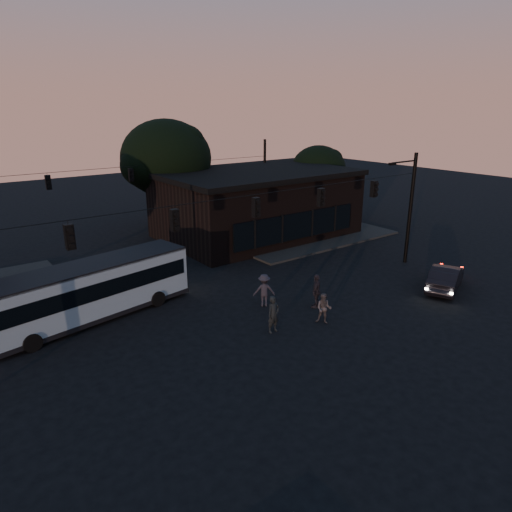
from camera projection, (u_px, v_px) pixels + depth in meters
ground at (307, 338)px, 21.40m from camera, size 120.00×120.00×0.00m
sidewalk_far_right at (298, 233)px, 38.86m from camera, size 14.00×10.00×0.15m
building at (256, 203)px, 37.83m from camera, size 15.40×10.41×5.40m
tree_behind at (166, 158)px, 38.48m from camera, size 7.60×7.60×9.43m
tree_right at (318, 169)px, 43.90m from camera, size 5.20×5.20×6.86m
signal_rig_near at (256, 229)px, 23.05m from camera, size 26.24×0.30×7.50m
signal_rig_far at (132, 190)px, 35.30m from camera, size 26.24×0.30×7.50m
bus at (92, 288)px, 22.96m from camera, size 10.59×4.15×2.91m
car at (446, 277)px, 26.95m from camera, size 4.65×3.12×1.45m
pedestrian_a at (274, 314)px, 21.72m from camera, size 0.68×0.46×1.84m
pedestrian_b at (324, 308)px, 22.66m from camera, size 0.93×0.97×1.57m
pedestrian_c at (316, 291)px, 24.42m from camera, size 1.18×0.97×1.89m
pedestrian_d at (264, 290)px, 24.59m from camera, size 1.35×1.18×1.82m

